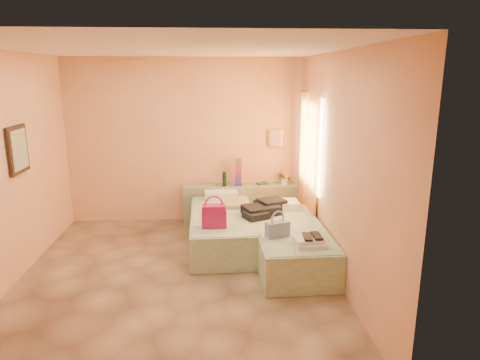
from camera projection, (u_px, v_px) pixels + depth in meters
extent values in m
plane|color=tan|center=(178.00, 277.00, 5.47)|extent=(4.50, 4.50, 0.00)
cube|color=#F3B781|center=(185.00, 141.00, 7.31)|extent=(4.00, 0.02, 2.80)
cube|color=#F3B781|center=(2.00, 172.00, 5.01)|extent=(0.02, 4.50, 2.80)
cube|color=#F3B781|center=(337.00, 168.00, 5.26)|extent=(0.02, 4.50, 2.80)
cube|color=white|center=(169.00, 48.00, 4.80)|extent=(4.00, 4.50, 0.02)
cube|color=beige|center=(313.00, 144.00, 6.44)|extent=(0.02, 1.10, 1.40)
cube|color=orange|center=(311.00, 169.00, 6.38)|extent=(0.05, 0.55, 2.20)
cube|color=orange|center=(303.00, 161.00, 6.96)|extent=(0.05, 0.45, 2.20)
cube|color=#302115|center=(18.00, 150.00, 5.36)|extent=(0.04, 0.50, 0.60)
cube|color=#BE903F|center=(275.00, 138.00, 7.37)|extent=(0.25, 0.04, 0.30)
cube|color=gray|center=(242.00, 203.00, 7.49)|extent=(2.05, 0.30, 0.65)
cube|color=beige|center=(222.00, 228.00, 6.47)|extent=(0.95, 2.02, 0.50)
cube|color=beige|center=(289.00, 244.00, 5.89)|extent=(0.95, 2.02, 0.50)
cylinder|color=#14381F|center=(224.00, 179.00, 7.30)|extent=(0.09, 0.09, 0.25)
cube|color=#A81451|center=(238.00, 172.00, 7.32)|extent=(0.12, 0.12, 0.47)
cylinder|color=#53996B|center=(219.00, 185.00, 7.37)|extent=(0.12, 0.12, 0.03)
cube|color=#264832|center=(262.00, 184.00, 7.45)|extent=(0.22, 0.20, 0.03)
cube|color=silver|center=(284.00, 176.00, 7.44)|extent=(0.26, 0.26, 0.28)
cube|color=#A81451|center=(214.00, 216.00, 5.78)|extent=(0.33, 0.19, 0.31)
cube|color=tan|center=(234.00, 205.00, 6.68)|extent=(0.39, 0.32, 0.07)
cube|color=black|center=(264.00, 209.00, 6.33)|extent=(0.72, 0.72, 0.17)
cube|color=#3B508F|center=(277.00, 229.00, 5.45)|extent=(0.33, 0.22, 0.19)
cube|color=white|center=(310.00, 242.00, 5.17)|extent=(0.37, 0.32, 0.10)
cube|color=black|center=(312.00, 237.00, 5.16)|extent=(0.21, 0.27, 0.03)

